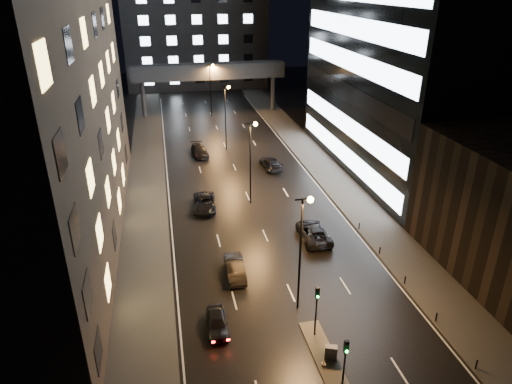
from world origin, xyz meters
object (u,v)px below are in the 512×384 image
(car_away_a, at_px, (217,322))
(car_toward_b, at_px, (271,163))
(car_away_d, at_px, (200,151))
(car_away_c, at_px, (204,203))
(car_away_b, at_px, (235,268))
(utility_cabinet, at_px, (331,353))
(car_toward_a, at_px, (314,232))

(car_away_a, bearing_deg, car_toward_b, 71.29)
(car_away_d, distance_m, car_toward_b, 12.16)
(car_away_c, distance_m, car_toward_b, 15.20)
(car_away_b, relative_size, car_toward_b, 0.87)
(car_away_d, relative_size, car_toward_b, 0.99)
(car_away_b, xyz_separation_m, car_away_d, (-0.13, 32.50, 0.00))
(car_away_d, bearing_deg, utility_cabinet, -88.82)
(car_away_d, bearing_deg, car_away_b, -95.17)
(car_toward_a, relative_size, utility_cabinet, 5.17)
(car_away_d, distance_m, utility_cabinet, 44.39)
(car_away_c, xyz_separation_m, car_toward_a, (10.44, -9.31, 0.05))
(utility_cabinet, bearing_deg, car_toward_a, 96.15)
(car_away_b, bearing_deg, car_away_c, 97.13)
(car_toward_a, xyz_separation_m, utility_cabinet, (-4.15, -16.37, -0.10))
(car_away_a, bearing_deg, car_away_d, 88.38)
(car_away_c, bearing_deg, car_away_b, -79.88)
(car_toward_b, relative_size, utility_cabinet, 4.68)
(car_away_d, height_order, utility_cabinet, car_away_d)
(car_away_d, xyz_separation_m, car_toward_b, (9.48, -7.61, 0.01))
(car_toward_a, bearing_deg, car_away_d, -70.38)
(car_toward_b, bearing_deg, utility_cabinet, 78.94)
(car_away_d, bearing_deg, car_away_a, -98.89)
(car_away_c, height_order, utility_cabinet, car_away_c)
(car_away_a, distance_m, car_away_d, 39.32)
(car_away_d, relative_size, car_toward_a, 0.89)
(car_away_c, xyz_separation_m, car_away_d, (1.21, 18.42, -0.00))
(car_away_c, relative_size, utility_cabinet, 4.84)
(car_away_a, xyz_separation_m, car_toward_b, (11.89, 31.64, 0.11))
(car_away_d, xyz_separation_m, utility_cabinet, (5.08, -44.09, -0.05))
(car_away_d, height_order, car_toward_b, car_toward_b)
(utility_cabinet, bearing_deg, car_away_a, 167.42)
(car_away_a, height_order, utility_cabinet, car_away_a)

